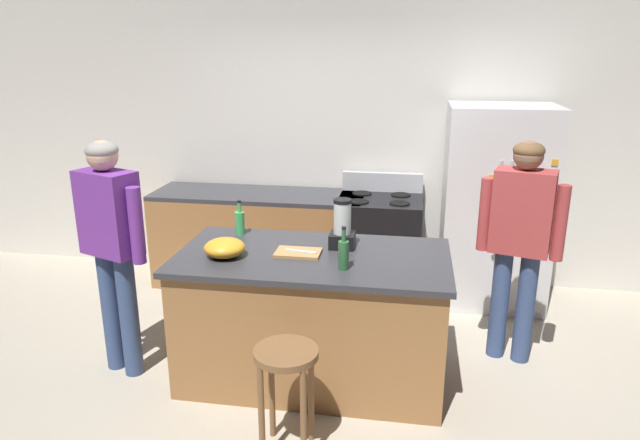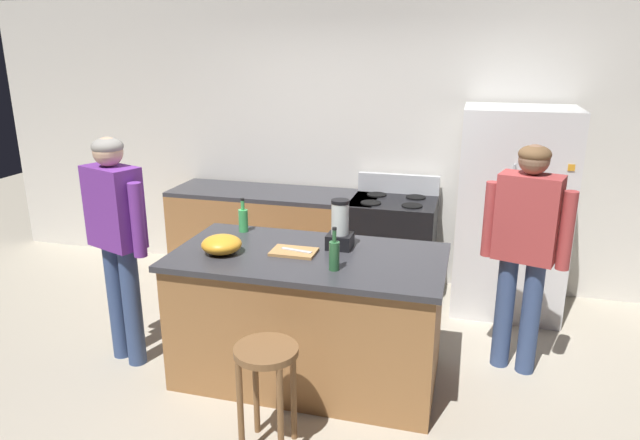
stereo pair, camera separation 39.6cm
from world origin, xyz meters
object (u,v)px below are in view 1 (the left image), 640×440
object	(u,v)px
bar_stool	(286,373)
blender_appliance	(342,227)
kitchen_island	(313,316)
mixing_bowl	(225,248)
person_by_island_left	(111,237)
bottle_soda	(240,222)
bottle_olive_oil	(344,254)
refrigerator	(495,207)
chef_knife	(301,251)
cutting_board	(298,253)
stove_range	(379,245)
person_by_sink_right	(520,232)

from	to	relation	value
bar_stool	blender_appliance	xyz separation A→B (m)	(0.18, 0.98, 0.55)
kitchen_island	mixing_bowl	size ratio (longest dim) A/B	6.72
person_by_island_left	mixing_bowl	distance (m)	0.79
blender_appliance	bottle_soda	bearing A→B (deg)	168.12
person_by_island_left	bottle_olive_oil	xyz separation A→B (m)	(1.58, -0.07, 0.00)
person_by_island_left	refrigerator	bearing A→B (deg)	31.25
refrigerator	chef_knife	bearing A→B (deg)	-133.75
bar_stool	cutting_board	bearing A→B (deg)	96.48
bottle_soda	stove_range	bearing A→B (deg)	50.98
blender_appliance	mixing_bowl	distance (m)	0.80
refrigerator	person_by_sink_right	distance (m)	1.03
mixing_bowl	chef_knife	bearing A→B (deg)	13.84
bottle_olive_oil	cutting_board	distance (m)	0.40
bottle_soda	bottle_olive_oil	distance (m)	1.01
kitchen_island	bottle_soda	size ratio (longest dim) A/B	7.09
bar_stool	blender_appliance	bearing A→B (deg)	79.53
cutting_board	kitchen_island	bearing A→B (deg)	4.60
refrigerator	person_by_island_left	xyz separation A→B (m)	(-2.71, -1.65, 0.12)
kitchen_island	refrigerator	xyz separation A→B (m)	(1.37, 1.50, 0.43)
blender_appliance	refrigerator	bearing A→B (deg)	47.95
mixing_bowl	refrigerator	bearing A→B (deg)	40.13
refrigerator	bar_stool	xyz separation A→B (m)	(-1.37, -2.30, -0.38)
mixing_bowl	cutting_board	distance (m)	0.48
person_by_sink_right	cutting_board	xyz separation A→B (m)	(-1.49, -0.48, -0.07)
person_by_sink_right	bottle_soda	xyz separation A→B (m)	(-2.00, -0.13, 0.02)
bar_stool	bottle_soda	size ratio (longest dim) A/B	2.55
bottle_soda	mixing_bowl	xyz separation A→B (m)	(0.04, -0.47, -0.03)
stove_range	mixing_bowl	world-z (taller)	stove_range
bar_stool	blender_appliance	size ratio (longest dim) A/B	1.91
stove_range	person_by_island_left	xyz separation A→B (m)	(-1.70, -1.67, 0.54)
stove_range	chef_knife	bearing A→B (deg)	-105.73
bottle_olive_oil	mixing_bowl	xyz separation A→B (m)	(-0.80, 0.09, -0.04)
kitchen_island	mixing_bowl	xyz separation A→B (m)	(-0.56, -0.13, 0.51)
refrigerator	cutting_board	distance (m)	2.10
stove_range	person_by_island_left	world-z (taller)	person_by_island_left
bar_stool	cutting_board	world-z (taller)	cutting_board
person_by_island_left	person_by_sink_right	xyz separation A→B (m)	(2.75, 0.62, -0.02)
bar_stool	bottle_olive_oil	xyz separation A→B (m)	(0.24, 0.58, 0.50)
person_by_sink_right	blender_appliance	world-z (taller)	person_by_sink_right
chef_knife	stove_range	bearing A→B (deg)	84.06
person_by_island_left	mixing_bowl	xyz separation A→B (m)	(0.78, 0.02, -0.04)
kitchen_island	bottle_olive_oil	bearing A→B (deg)	-43.52
refrigerator	cutting_board	xyz separation A→B (m)	(-1.46, -1.51, 0.04)
kitchen_island	stove_range	bearing A→B (deg)	76.92
blender_appliance	chef_knife	world-z (taller)	blender_appliance
bottle_soda	cutting_board	xyz separation A→B (m)	(0.51, -0.35, -0.08)
kitchen_island	chef_knife	distance (m)	0.48
person_by_island_left	person_by_sink_right	bearing A→B (deg)	12.81
mixing_bowl	kitchen_island	bearing A→B (deg)	12.76
person_by_island_left	cutting_board	distance (m)	1.26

